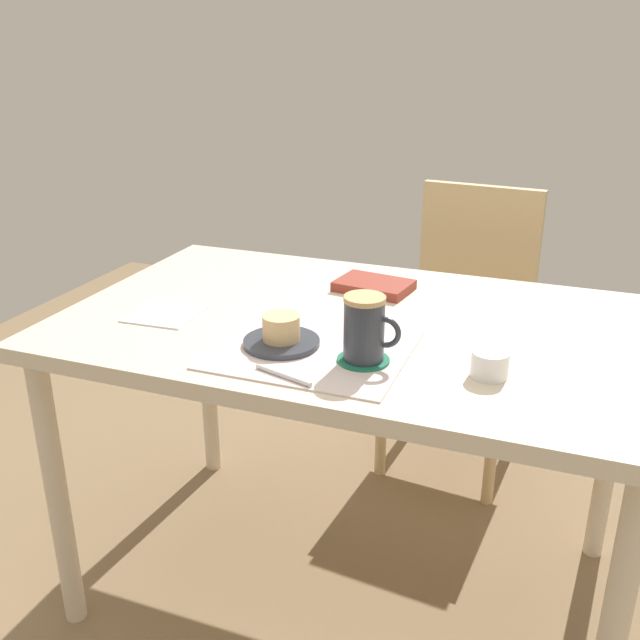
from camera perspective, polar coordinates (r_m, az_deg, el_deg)
ground_plane at (r=2.01m, az=2.35°, el=-20.40°), size 4.40×4.40×0.02m
dining_table at (r=1.63m, az=2.72°, el=-2.44°), size 1.30×0.81×0.75m
wooden_chair at (r=2.34m, az=11.49°, el=0.29°), size 0.46×0.46×0.90m
placemat at (r=1.44m, az=-0.56°, el=-2.32°), size 0.38×0.34×0.00m
pastry_plate at (r=1.46m, az=-3.10°, el=-1.79°), size 0.16×0.16×0.01m
pastry at (r=1.44m, az=-3.12°, el=-0.61°), size 0.08×0.08×0.05m
coffee_coaster at (r=1.39m, az=3.48°, el=-3.20°), size 0.10×0.10×0.00m
coffee_mug at (r=1.36m, az=3.63°, el=-0.66°), size 0.11×0.08×0.13m
teaspoon at (r=1.32m, az=-2.96°, el=-4.44°), size 0.13×0.05×0.01m
paper_napkin at (r=1.66m, az=-12.29°, el=0.50°), size 0.16×0.16×0.00m
sugar_bowl at (r=1.36m, az=13.42°, el=-3.45°), size 0.07×0.07×0.05m
small_book at (r=1.78m, az=4.33°, el=2.76°), size 0.20×0.15×0.02m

